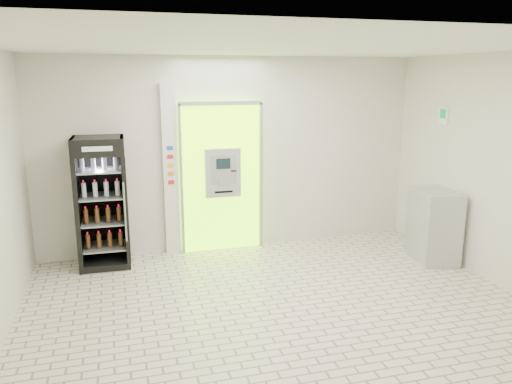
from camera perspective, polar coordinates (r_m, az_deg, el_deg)
name	(u,v)px	position (r m, az deg, el deg)	size (l,w,h in m)	color
ground	(283,313)	(6.00, 3.10, -13.64)	(6.00, 6.00, 0.00)	beige
room_shell	(285,157)	(5.42, 3.34, 4.00)	(6.00, 6.00, 6.00)	beige
atm_assembly	(221,176)	(7.78, -3.98, 1.78)	(1.30, 0.24, 2.33)	#95FF09
pillar	(170,170)	(7.68, -9.76, 2.44)	(0.22, 0.11, 2.60)	silver
beverage_cooler	(102,205)	(7.46, -17.17, -1.42)	(0.72, 0.68, 1.88)	black
steel_cabinet	(434,225)	(7.89, 19.64, -3.60)	(0.67, 0.88, 1.07)	#ABAEB3
exit_sign	(443,115)	(8.04, 20.63, 8.19)	(0.02, 0.22, 0.26)	white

